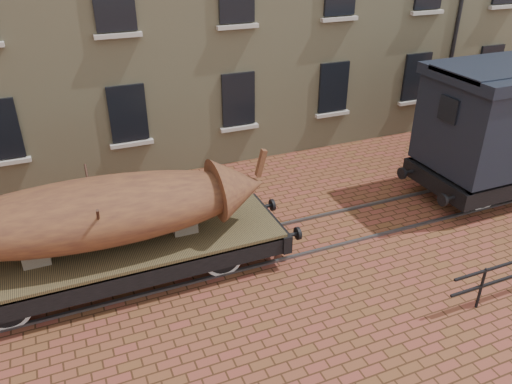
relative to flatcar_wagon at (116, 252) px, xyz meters
name	(u,v)px	position (x,y,z in m)	size (l,w,h in m)	color
ground	(273,244)	(3.80, 0.00, -0.78)	(90.00, 90.00, 0.00)	brown
rail_track	(273,243)	(3.80, 0.00, -0.75)	(30.00, 1.52, 0.06)	#59595E
flatcar_wagon	(116,252)	(0.00, 0.00, 0.00)	(8.30, 2.25, 1.25)	brown
iron_boat	(95,212)	(-0.28, 0.00, 1.10)	(7.60, 2.40, 1.77)	brown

